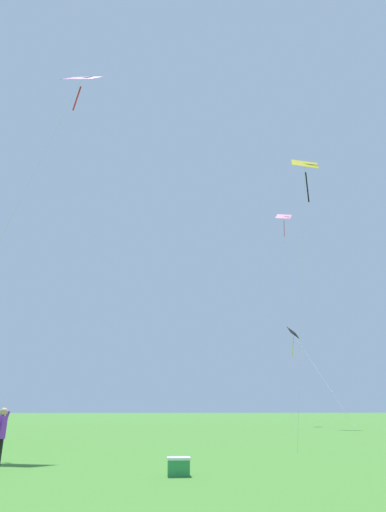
{
  "coord_description": "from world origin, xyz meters",
  "views": [
    {
      "loc": [
        0.81,
        -4.22,
        1.61
      ],
      "look_at": [
        3.54,
        29.44,
        13.87
      ],
      "focal_mm": 29.65,
      "sensor_mm": 36.0,
      "label": 1
    }
  ],
  "objects_px": {
    "kite_yellow_diamond": "(305,174)",
    "picnic_cooler": "(179,466)",
    "person_foreground_watcher": "(1,432)",
    "kite_pink_low": "(284,225)",
    "kite_purple_streamer": "(79,86)",
    "kite_black_large": "(294,338)"
  },
  "relations": [
    {
      "from": "kite_purple_streamer",
      "to": "picnic_cooler",
      "type": "bearing_deg",
      "value": -59.75
    },
    {
      "from": "kite_black_large",
      "to": "kite_yellow_diamond",
      "type": "bearing_deg",
      "value": -104.51
    },
    {
      "from": "kite_yellow_diamond",
      "to": "kite_pink_low",
      "type": "bearing_deg",
      "value": 76.15
    },
    {
      "from": "kite_yellow_diamond",
      "to": "person_foreground_watcher",
      "type": "bearing_deg",
      "value": -145.92
    },
    {
      "from": "kite_pink_low",
      "to": "kite_yellow_diamond",
      "type": "bearing_deg",
      "value": -103.85
    },
    {
      "from": "kite_black_large",
      "to": "kite_pink_low",
      "type": "relative_size",
      "value": 0.53
    },
    {
      "from": "picnic_cooler",
      "to": "kite_purple_streamer",
      "type": "bearing_deg",
      "value": 120.25
    },
    {
      "from": "kite_black_large",
      "to": "kite_pink_low",
      "type": "bearing_deg",
      "value": -111.1
    },
    {
      "from": "kite_purple_streamer",
      "to": "kite_black_large",
      "type": "distance_m",
      "value": 33.3
    },
    {
      "from": "kite_black_large",
      "to": "picnic_cooler",
      "type": "bearing_deg",
      "value": -113.02
    },
    {
      "from": "kite_purple_streamer",
      "to": "picnic_cooler",
      "type": "xyz_separation_m",
      "value": [
        6.3,
        -10.8,
        -21.39
      ]
    },
    {
      "from": "person_foreground_watcher",
      "to": "picnic_cooler",
      "type": "height_order",
      "value": "person_foreground_watcher"
    },
    {
      "from": "person_foreground_watcher",
      "to": "kite_yellow_diamond",
      "type": "bearing_deg",
      "value": 34.08
    },
    {
      "from": "kite_yellow_diamond",
      "to": "picnic_cooler",
      "type": "bearing_deg",
      "value": -128.46
    },
    {
      "from": "person_foreground_watcher",
      "to": "picnic_cooler",
      "type": "distance_m",
      "value": 5.29
    },
    {
      "from": "kite_yellow_diamond",
      "to": "picnic_cooler",
      "type": "relative_size",
      "value": 28.28
    },
    {
      "from": "kite_pink_low",
      "to": "kite_purple_streamer",
      "type": "bearing_deg",
      "value": -133.59
    },
    {
      "from": "kite_purple_streamer",
      "to": "kite_pink_low",
      "type": "distance_m",
      "value": 28.75
    },
    {
      "from": "kite_yellow_diamond",
      "to": "kite_pink_low",
      "type": "distance_m",
      "value": 22.67
    },
    {
      "from": "kite_yellow_diamond",
      "to": "kite_black_large",
      "type": "height_order",
      "value": "kite_yellow_diamond"
    },
    {
      "from": "kite_purple_streamer",
      "to": "person_foreground_watcher",
      "type": "height_order",
      "value": "kite_purple_streamer"
    },
    {
      "from": "kite_purple_streamer",
      "to": "kite_black_large",
      "type": "height_order",
      "value": "kite_purple_streamer"
    }
  ]
}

